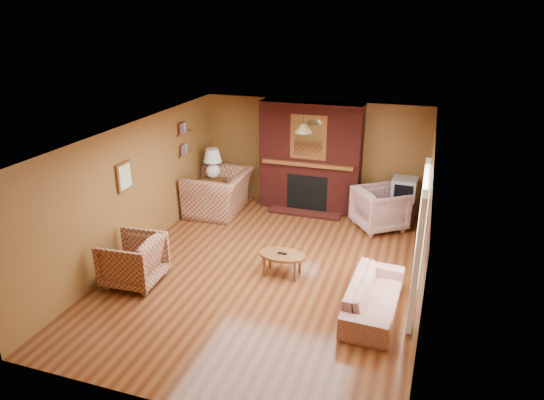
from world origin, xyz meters
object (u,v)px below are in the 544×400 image
(plaid_loveseat, at_px, (219,192))
(side_table, at_px, (214,192))
(floral_sofa, at_px, (374,296))
(plaid_armchair, at_px, (133,260))
(table_lamp, at_px, (213,162))
(coffee_table, at_px, (282,257))
(floral_armchair, at_px, (380,208))
(fireplace, at_px, (310,158))
(tv_stand, at_px, (402,211))
(crt_tv, at_px, (404,189))

(plaid_loveseat, xyz_separation_m, side_table, (-0.25, 0.30, -0.13))
(floral_sofa, bearing_deg, plaid_loveseat, 55.98)
(plaid_armchair, height_order, table_lamp, table_lamp)
(coffee_table, height_order, table_lamp, table_lamp)
(floral_armchair, bearing_deg, floral_sofa, 149.32)
(plaid_loveseat, height_order, coffee_table, plaid_loveseat)
(fireplace, bearing_deg, table_lamp, -165.71)
(fireplace, bearing_deg, coffee_table, -84.56)
(table_lamp, bearing_deg, fireplace, 14.29)
(table_lamp, bearing_deg, side_table, 0.00)
(table_lamp, height_order, tv_stand, table_lamp)
(fireplace, xyz_separation_m, floral_armchair, (1.63, -0.59, -0.75))
(fireplace, height_order, side_table, fireplace)
(floral_sofa, distance_m, coffee_table, 1.73)
(plaid_loveseat, height_order, side_table, plaid_loveseat)
(plaid_armchair, distance_m, side_table, 3.49)
(fireplace, height_order, crt_tv, fireplace)
(coffee_table, relative_size, crt_tv, 1.55)
(side_table, xyz_separation_m, crt_tv, (4.15, 0.34, 0.43))
(coffee_table, bearing_deg, crt_tv, 58.10)
(plaid_armchair, bearing_deg, tv_stand, 130.37)
(coffee_table, bearing_deg, fireplace, 95.44)
(plaid_armchair, xyz_separation_m, floral_armchair, (3.58, 3.43, 0.02))
(floral_armchair, distance_m, coffee_table, 2.78)
(fireplace, relative_size, tv_stand, 4.45)
(floral_sofa, distance_m, side_table, 5.06)
(coffee_table, relative_size, tv_stand, 1.49)
(floral_armchair, relative_size, coffee_table, 1.17)
(tv_stand, bearing_deg, crt_tv, -93.53)
(table_lamp, bearing_deg, tv_stand, 4.82)
(plaid_loveseat, bearing_deg, tv_stand, 96.50)
(floral_sofa, height_order, table_lamp, table_lamp)
(crt_tv, bearing_deg, plaid_loveseat, -170.59)
(floral_armchair, height_order, table_lamp, table_lamp)
(side_table, xyz_separation_m, table_lamp, (0.00, 0.00, 0.71))
(side_table, xyz_separation_m, tv_stand, (4.15, 0.35, -0.06))
(floral_sofa, bearing_deg, floral_armchair, 7.90)
(fireplace, distance_m, floral_sofa, 4.21)
(fireplace, bearing_deg, tv_stand, -5.15)
(plaid_armchair, bearing_deg, floral_armchair, 130.40)
(side_table, bearing_deg, plaid_armchair, -87.54)
(floral_sofa, relative_size, coffee_table, 2.21)
(floral_sofa, bearing_deg, side_table, 54.94)
(side_table, distance_m, table_lamp, 0.71)
(side_table, height_order, tv_stand, side_table)
(tv_stand, height_order, crt_tv, crt_tv)
(tv_stand, bearing_deg, plaid_loveseat, -174.04)
(fireplace, distance_m, plaid_armchair, 4.54)
(crt_tv, bearing_deg, floral_armchair, -136.92)
(coffee_table, xyz_separation_m, crt_tv, (1.76, 2.83, 0.43))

